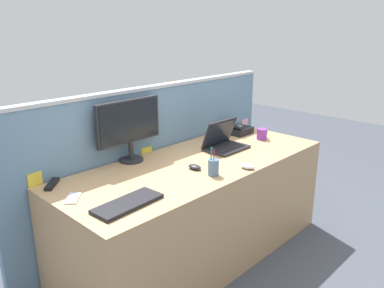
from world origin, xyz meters
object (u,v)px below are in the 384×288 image
desk_phone (238,130)px  pen_cup (213,167)px  keyboard_main (128,204)px  tv_remote (52,184)px  computer_mouse_right_hand (248,167)px  laptop (224,141)px  cell_phone_white_slab (73,198)px  desktop_monitor (129,125)px  computer_mouse_left_hand (195,167)px  coffee_mug (262,134)px

desk_phone → pen_cup: (-0.89, -0.48, 0.02)m
keyboard_main → tv_remote: size_ratio=2.33×
computer_mouse_right_hand → pen_cup: 0.27m
desk_phone → keyboard_main: 1.60m
laptop → computer_mouse_right_hand: bearing=-119.5°
laptop → computer_mouse_right_hand: laptop is taller
desk_phone → cell_phone_white_slab: 1.72m
desktop_monitor → computer_mouse_left_hand: 0.55m
tv_remote → coffee_mug: bearing=32.1°
keyboard_main → pen_cup: 0.65m
keyboard_main → cell_phone_white_slab: keyboard_main is taller
desktop_monitor → cell_phone_white_slab: 0.72m
laptop → computer_mouse_right_hand: (-0.22, -0.40, -0.04)m
pen_cup → cell_phone_white_slab: pen_cup is taller
pen_cup → cell_phone_white_slab: bearing=157.8°
desktop_monitor → computer_mouse_right_hand: bearing=-57.4°
laptop → coffee_mug: 0.43m
cell_phone_white_slab → tv_remote: size_ratio=0.83×
desk_phone → coffee_mug: 0.25m
laptop → computer_mouse_left_hand: size_ratio=3.29×
computer_mouse_right_hand → computer_mouse_left_hand: 0.36m
desktop_monitor → coffee_mug: bearing=-18.9°
desk_phone → computer_mouse_right_hand: size_ratio=2.06×
keyboard_main → computer_mouse_left_hand: (0.64, 0.11, 0.01)m
tv_remote → coffee_mug: 1.74m
pen_cup → tv_remote: bearing=143.7°
keyboard_main → computer_mouse_left_hand: computer_mouse_left_hand is taller
keyboard_main → cell_phone_white_slab: (-0.17, 0.29, -0.01)m
desktop_monitor → tv_remote: bearing=-178.7°
pen_cup → cell_phone_white_slab: size_ratio=1.34×
cell_phone_white_slab → tv_remote: bearing=130.5°
keyboard_main → pen_cup: bearing=-7.6°
keyboard_main → coffee_mug: size_ratio=3.20×
laptop → computer_mouse_left_hand: (-0.48, -0.15, -0.04)m
keyboard_main → computer_mouse_right_hand: 0.91m
desktop_monitor → cell_phone_white_slab: bearing=-156.1°
desktop_monitor → cell_phone_white_slab: size_ratio=3.69×
desk_phone → keyboard_main: desk_phone is taller
pen_cup → tv_remote: 1.00m
keyboard_main → computer_mouse_right_hand: size_ratio=3.96×
tv_remote → keyboard_main: bearing=-29.9°
keyboard_main → pen_cup: size_ratio=2.09×
laptop → coffee_mug: (0.42, -0.07, -0.01)m
laptop → pen_cup: (-0.47, -0.30, -0.00)m
cell_phone_white_slab → desktop_monitor: bearing=66.5°
keyboard_main → cell_phone_white_slab: size_ratio=2.80×
computer_mouse_right_hand → laptop: bearing=52.1°
computer_mouse_left_hand → pen_cup: pen_cup is taller
desk_phone → keyboard_main: size_ratio=0.52×
tv_remote → coffee_mug: coffee_mug is taller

